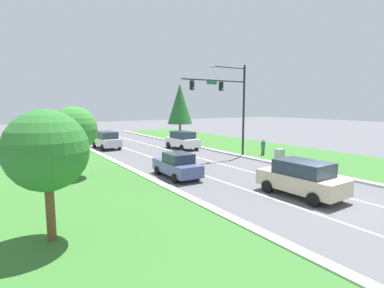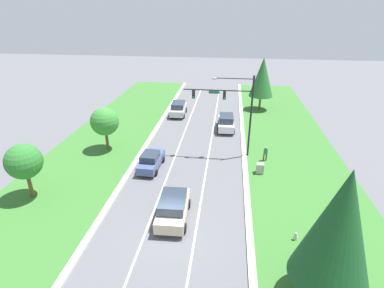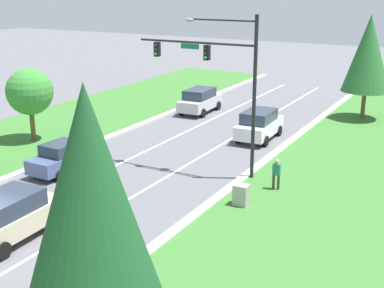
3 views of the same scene
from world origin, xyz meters
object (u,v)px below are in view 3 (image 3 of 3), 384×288
at_px(oak_near_left_tree, 30,92).
at_px(conifer_far_right_tree, 368,53).
at_px(silver_suv, 200,100).
at_px(utility_cabinet, 241,196).
at_px(traffic_signal_mast, 222,71).
at_px(pedestrian, 276,173).
at_px(conifer_near_right_tree, 92,230).
at_px(champagne_suv, 9,216).
at_px(white_suv, 259,124).
at_px(slate_blue_sedan, 65,157).

height_order(oak_near_left_tree, conifer_far_right_tree, conifer_far_right_tree).
bearing_deg(silver_suv, utility_cabinet, -58.37).
bearing_deg(traffic_signal_mast, pedestrian, -15.23).
relative_size(traffic_signal_mast, pedestrian, 5.17).
distance_m(pedestrian, conifer_far_right_tree, 17.89).
xyz_separation_m(silver_suv, conifer_near_right_tree, (13.00, -29.65, 4.09)).
distance_m(silver_suv, conifer_far_right_tree, 13.50).
bearing_deg(champagne_suv, pedestrian, 51.20).
bearing_deg(traffic_signal_mast, conifer_near_right_tree, -73.34).
relative_size(conifer_near_right_tree, oak_near_left_tree, 1.70).
height_order(traffic_signal_mast, champagne_suv, traffic_signal_mast).
relative_size(silver_suv, utility_cabinet, 4.42).
relative_size(white_suv, utility_cabinet, 4.32).
xyz_separation_m(traffic_signal_mast, pedestrian, (3.65, -0.99, -4.80)).
bearing_deg(white_suv, oak_near_left_tree, -151.78).
bearing_deg(conifer_near_right_tree, white_suv, 103.28).
xyz_separation_m(white_suv, champagne_suv, (-3.56, -18.75, -0.01)).
distance_m(traffic_signal_mast, conifer_near_right_tree, 18.11).
xyz_separation_m(traffic_signal_mast, conifer_far_right_tree, (4.39, 16.38, -0.62)).
height_order(slate_blue_sedan, utility_cabinet, slate_blue_sedan).
xyz_separation_m(conifer_near_right_tree, oak_near_left_tree, (-18.99, 16.99, -1.75)).
height_order(white_suv, pedestrian, white_suv).
bearing_deg(champagne_suv, utility_cabinet, 45.48).
xyz_separation_m(traffic_signal_mast, conifer_near_right_tree, (5.19, -17.34, -0.62)).
distance_m(white_suv, champagne_suv, 19.09).
xyz_separation_m(traffic_signal_mast, oak_near_left_tree, (-13.79, -0.35, -2.37)).
bearing_deg(conifer_near_right_tree, traffic_signal_mast, 106.66).
distance_m(conifer_near_right_tree, oak_near_left_tree, 25.54).
bearing_deg(white_suv, silver_suv, 143.20).
relative_size(champagne_suv, slate_blue_sedan, 1.06).
bearing_deg(utility_cabinet, conifer_near_right_tree, -80.47).
bearing_deg(conifer_near_right_tree, conifer_far_right_tree, 91.36).
bearing_deg(slate_blue_sedan, conifer_near_right_tree, -43.55).
bearing_deg(conifer_far_right_tree, slate_blue_sedan, -121.00).
distance_m(silver_suv, white_suv, 8.73).
relative_size(silver_suv, oak_near_left_tree, 0.98).
relative_size(utility_cabinet, oak_near_left_tree, 0.22).
distance_m(slate_blue_sedan, utility_cabinet, 10.74).
height_order(champagne_suv, utility_cabinet, champagne_suv).
bearing_deg(champagne_suv, oak_near_left_tree, 129.06).
relative_size(pedestrian, conifer_near_right_tree, 0.20).
relative_size(traffic_signal_mast, conifer_near_right_tree, 1.04).
bearing_deg(utility_cabinet, white_suv, 107.74).
bearing_deg(utility_cabinet, champagne_suv, -132.65).
distance_m(white_suv, oak_near_left_tree, 15.42).
relative_size(silver_suv, champagne_suv, 1.00).
bearing_deg(oak_near_left_tree, traffic_signal_mast, 1.45).
xyz_separation_m(white_suv, pedestrian, (4.28, -8.32, -0.10)).
distance_m(white_suv, conifer_near_right_tree, 25.68).
height_order(slate_blue_sedan, conifer_near_right_tree, conifer_near_right_tree).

